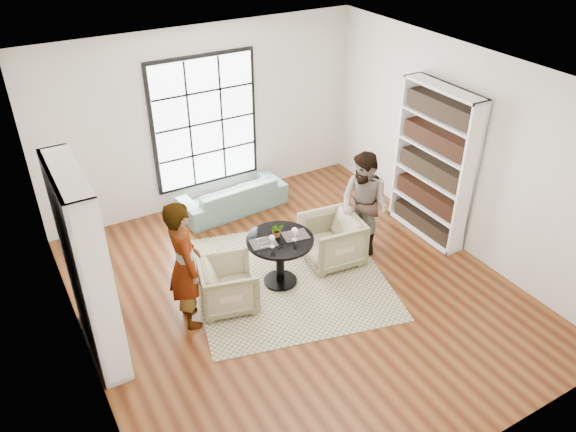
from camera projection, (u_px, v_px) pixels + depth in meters
ground at (297, 292)px, 7.74m from camera, size 6.00×6.00×0.00m
room_shell at (277, 196)px, 7.48m from camera, size 6.00×6.01×6.00m
rug at (289, 277)px, 8.01m from camera, size 3.19×3.19×0.01m
pedestal_table at (280, 251)px, 7.66m from camera, size 0.92×0.92×0.74m
sofa at (233, 196)px, 9.49m from camera, size 1.86×0.84×0.53m
armchair_left at (228, 285)px, 7.35m from camera, size 0.89×0.88×0.67m
armchair_right at (332, 240)px, 8.18m from camera, size 0.89×0.87×0.73m
person_left at (185, 265)px, 6.83m from camera, size 0.48×0.68×1.75m
person_right at (364, 205)px, 8.18m from camera, size 0.81×0.93×1.61m
placemat_left at (263, 243)px, 7.46m from camera, size 0.38×0.31×0.01m
placemat_right at (296, 235)px, 7.62m from camera, size 0.38×0.31×0.01m
cutlery_left at (263, 242)px, 7.46m from camera, size 0.18×0.24×0.01m
cutlery_right at (296, 235)px, 7.61m from camera, size 0.18×0.24×0.01m
wine_glass_left at (272, 239)px, 7.33m from camera, size 0.08×0.08×0.18m
wine_glass_right at (295, 231)px, 7.45m from camera, size 0.09×0.09×0.20m
flower_centerpiece at (277, 230)px, 7.56m from camera, size 0.18×0.16×0.19m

